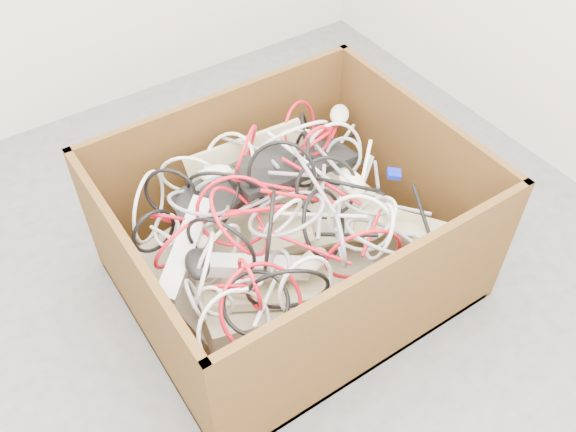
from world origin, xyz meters
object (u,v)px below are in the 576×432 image
power_strip_left (185,248)px  vga_plug (394,174)px  power_strip_right (258,266)px  cardboard_box (288,253)px

power_strip_left → vga_plug: (0.73, -0.09, -0.00)m
vga_plug → power_strip_right: bearing=-137.9°
power_strip_left → cardboard_box: bearing=-47.7°
cardboard_box → power_strip_left: bearing=172.7°
cardboard_box → vga_plug: cardboard_box is taller
cardboard_box → power_strip_right: cardboard_box is taller
vga_plug → cardboard_box: bearing=-151.7°
power_strip_right → vga_plug: size_ratio=6.77×
power_strip_right → vga_plug: 0.58m
power_strip_right → vga_plug: bearing=34.3°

